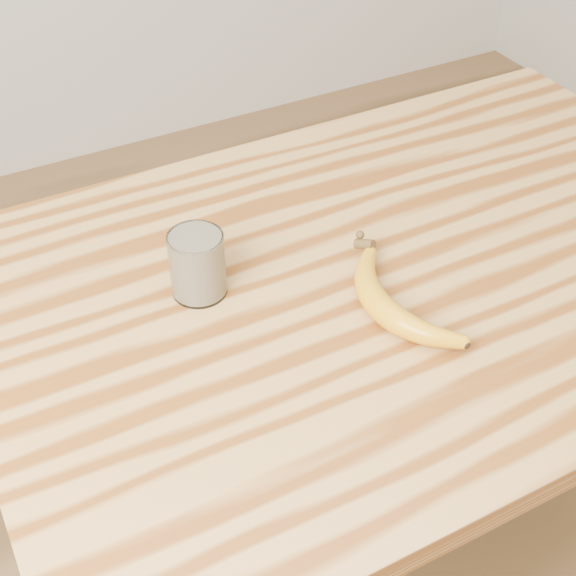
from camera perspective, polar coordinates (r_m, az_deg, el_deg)
name	(u,v)px	position (r m, az deg, el deg)	size (l,w,h in m)	color
table	(386,326)	(1.26, 7.01, -2.73)	(1.20, 0.80, 0.90)	#B17E42
smoothie_glass	(197,264)	(1.09, -6.47, 1.71)	(0.08, 0.08, 0.10)	white
banana	(381,308)	(1.07, 6.61, -1.44)	(0.11, 0.31, 0.04)	orange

